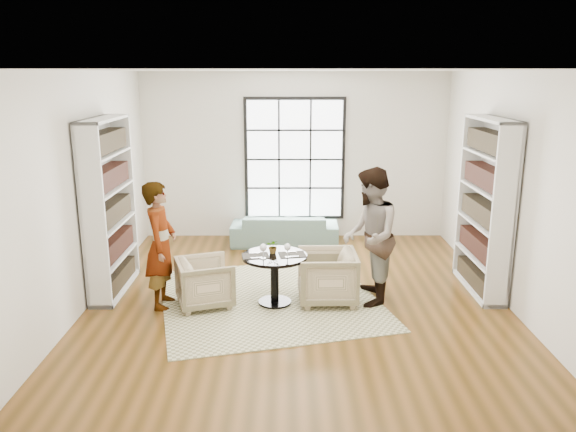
{
  "coord_description": "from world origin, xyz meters",
  "views": [
    {
      "loc": [
        -0.15,
        -7.12,
        2.97
      ],
      "look_at": [
        -0.13,
        0.4,
        1.04
      ],
      "focal_mm": 35.0,
      "sensor_mm": 36.0,
      "label": 1
    }
  ],
  "objects_px": {
    "person_right": "(370,237)",
    "wine_glass_left": "(263,248)",
    "armchair_left": "(205,282)",
    "flower_centerpiece": "(273,246)",
    "pedestal_table": "(275,268)",
    "person_left": "(161,245)",
    "armchair_right": "(327,277)",
    "wine_glass_right": "(287,247)",
    "sofa": "(285,229)"
  },
  "relations": [
    {
      "from": "flower_centerpiece",
      "to": "wine_glass_right",
      "type": "bearing_deg",
      "value": -42.52
    },
    {
      "from": "armchair_right",
      "to": "flower_centerpiece",
      "type": "distance_m",
      "value": 0.82
    },
    {
      "from": "wine_glass_left",
      "to": "flower_centerpiece",
      "type": "distance_m",
      "value": 0.26
    },
    {
      "from": "sofa",
      "to": "wine_glass_left",
      "type": "xyz_separation_m",
      "value": [
        -0.26,
        -2.81,
        0.55
      ]
    },
    {
      "from": "pedestal_table",
      "to": "armchair_left",
      "type": "distance_m",
      "value": 0.93
    },
    {
      "from": "person_right",
      "to": "pedestal_table",
      "type": "bearing_deg",
      "value": -81.16
    },
    {
      "from": "armchair_right",
      "to": "wine_glass_left",
      "type": "relative_size",
      "value": 3.85
    },
    {
      "from": "wine_glass_left",
      "to": "wine_glass_right",
      "type": "xyz_separation_m",
      "value": [
        0.31,
        0.06,
        -0.01
      ]
    },
    {
      "from": "pedestal_table",
      "to": "armchair_right",
      "type": "height_order",
      "value": "armchair_right"
    },
    {
      "from": "pedestal_table",
      "to": "person_left",
      "type": "height_order",
      "value": "person_left"
    },
    {
      "from": "wine_glass_left",
      "to": "wine_glass_right",
      "type": "relative_size",
      "value": 1.09
    },
    {
      "from": "person_left",
      "to": "person_right",
      "type": "bearing_deg",
      "value": -86.34
    },
    {
      "from": "person_left",
      "to": "wine_glass_right",
      "type": "height_order",
      "value": "person_left"
    },
    {
      "from": "armchair_left",
      "to": "flower_centerpiece",
      "type": "relative_size",
      "value": 3.69
    },
    {
      "from": "armchair_left",
      "to": "person_left",
      "type": "xyz_separation_m",
      "value": [
        -0.55,
        0.0,
        0.51
      ]
    },
    {
      "from": "armchair_right",
      "to": "person_left",
      "type": "bearing_deg",
      "value": -88.04
    },
    {
      "from": "pedestal_table",
      "to": "person_right",
      "type": "distance_m",
      "value": 1.31
    },
    {
      "from": "pedestal_table",
      "to": "wine_glass_left",
      "type": "distance_m",
      "value": 0.39
    },
    {
      "from": "wine_glass_left",
      "to": "armchair_left",
      "type": "bearing_deg",
      "value": 171.9
    },
    {
      "from": "person_right",
      "to": "wine_glass_left",
      "type": "distance_m",
      "value": 1.4
    },
    {
      "from": "pedestal_table",
      "to": "flower_centerpiece",
      "type": "relative_size",
      "value": 4.49
    },
    {
      "from": "pedestal_table",
      "to": "person_right",
      "type": "bearing_deg",
      "value": 3.35
    },
    {
      "from": "wine_glass_left",
      "to": "flower_centerpiece",
      "type": "relative_size",
      "value": 1.06
    },
    {
      "from": "pedestal_table",
      "to": "wine_glass_left",
      "type": "bearing_deg",
      "value": -132.22
    },
    {
      "from": "armchair_right",
      "to": "flower_centerpiece",
      "type": "bearing_deg",
      "value": -91.25
    },
    {
      "from": "pedestal_table",
      "to": "flower_centerpiece",
      "type": "bearing_deg",
      "value": 102.22
    },
    {
      "from": "pedestal_table",
      "to": "flower_centerpiece",
      "type": "height_order",
      "value": "flower_centerpiece"
    },
    {
      "from": "wine_glass_right",
      "to": "armchair_right",
      "type": "bearing_deg",
      "value": 17.75
    },
    {
      "from": "person_right",
      "to": "wine_glass_right",
      "type": "height_order",
      "value": "person_right"
    },
    {
      "from": "armchair_left",
      "to": "wine_glass_right",
      "type": "distance_m",
      "value": 1.18
    },
    {
      "from": "armchair_right",
      "to": "wine_glass_left",
      "type": "xyz_separation_m",
      "value": [
        -0.83,
        -0.23,
        0.47
      ]
    },
    {
      "from": "armchair_left",
      "to": "flower_centerpiece",
      "type": "bearing_deg",
      "value": -101.12
    },
    {
      "from": "person_left",
      "to": "wine_glass_right",
      "type": "xyz_separation_m",
      "value": [
        1.63,
        -0.05,
        -0.02
      ]
    },
    {
      "from": "armchair_left",
      "to": "sofa",
      "type": "bearing_deg",
      "value": -39.5
    },
    {
      "from": "sofa",
      "to": "flower_centerpiece",
      "type": "distance_m",
      "value": 2.64
    },
    {
      "from": "person_left",
      "to": "flower_centerpiece",
      "type": "xyz_separation_m",
      "value": [
        1.44,
        0.12,
        -0.05
      ]
    },
    {
      "from": "wine_glass_left",
      "to": "person_left",
      "type": "bearing_deg",
      "value": 175.26
    },
    {
      "from": "pedestal_table",
      "to": "flower_centerpiece",
      "type": "distance_m",
      "value": 0.29
    },
    {
      "from": "wine_glass_right",
      "to": "flower_centerpiece",
      "type": "bearing_deg",
      "value": 137.48
    },
    {
      "from": "person_right",
      "to": "wine_glass_right",
      "type": "distance_m",
      "value": 1.09
    },
    {
      "from": "armchair_right",
      "to": "wine_glass_right",
      "type": "bearing_deg",
      "value": -73.38
    },
    {
      "from": "armchair_left",
      "to": "wine_glass_right",
      "type": "height_order",
      "value": "wine_glass_right"
    },
    {
      "from": "sofa",
      "to": "wine_glass_right",
      "type": "bearing_deg",
      "value": 92.4
    },
    {
      "from": "person_left",
      "to": "sofa",
      "type": "bearing_deg",
      "value": -29.12
    },
    {
      "from": "pedestal_table",
      "to": "armchair_left",
      "type": "xyz_separation_m",
      "value": [
        -0.91,
        -0.04,
        -0.18
      ]
    },
    {
      "from": "armchair_left",
      "to": "wine_glass_right",
      "type": "relative_size",
      "value": 3.79
    },
    {
      "from": "armchair_right",
      "to": "flower_centerpiece",
      "type": "xyz_separation_m",
      "value": [
        -0.71,
        0.0,
        0.42
      ]
    },
    {
      "from": "wine_glass_right",
      "to": "flower_centerpiece",
      "type": "relative_size",
      "value": 0.97
    },
    {
      "from": "armchair_right",
      "to": "person_right",
      "type": "xyz_separation_m",
      "value": [
        0.55,
        0.0,
        0.55
      ]
    },
    {
      "from": "person_left",
      "to": "armchair_left",
      "type": "bearing_deg",
      "value": -88.81
    }
  ]
}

